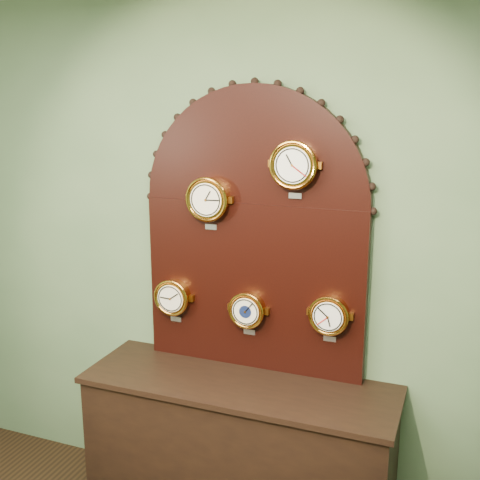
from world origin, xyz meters
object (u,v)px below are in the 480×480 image
at_px(display_board, 254,223).
at_px(barometer, 247,310).
at_px(hygrometer, 173,297).
at_px(tide_clock, 329,315).
at_px(shop_counter, 239,456).
at_px(arabic_clock, 294,165).
at_px(roman_clock, 208,199).

height_order(display_board, barometer, display_board).
relative_size(hygrometer, tide_clock, 1.00).
relative_size(shop_counter, arabic_clock, 5.51).
bearing_deg(display_board, roman_clock, -163.72).
bearing_deg(roman_clock, arabic_clock, -0.01).
xyz_separation_m(hygrometer, tide_clock, (0.88, 0.00, 0.01)).
bearing_deg(roman_clock, shop_counter, -33.80).
bearing_deg(display_board, hygrometer, -171.64).
xyz_separation_m(shop_counter, barometer, (-0.01, 0.15, 0.77)).
xyz_separation_m(roman_clock, arabic_clock, (0.46, -0.00, 0.20)).
xyz_separation_m(arabic_clock, hygrometer, (-0.68, 0.00, -0.76)).
height_order(arabic_clock, hygrometer, arabic_clock).
height_order(shop_counter, roman_clock, roman_clock).
bearing_deg(display_board, tide_clock, -8.79).
bearing_deg(shop_counter, arabic_clock, 33.86).
relative_size(shop_counter, hygrometer, 6.19).
distance_m(shop_counter, hygrometer, 0.92).
distance_m(shop_counter, roman_clock, 1.38).
distance_m(roman_clock, arabic_clock, 0.50).
bearing_deg(shop_counter, tide_clock, 19.81).
relative_size(shop_counter, display_board, 1.05).
bearing_deg(display_board, barometer, -98.56).
xyz_separation_m(display_board, roman_clock, (-0.23, -0.07, 0.12)).
height_order(shop_counter, display_board, display_board).
xyz_separation_m(display_board, hygrometer, (-0.45, -0.07, -0.44)).
xyz_separation_m(roman_clock, hygrometer, (-0.22, 0.00, -0.56)).
bearing_deg(arabic_clock, hygrometer, 179.93).
bearing_deg(shop_counter, hygrometer, 161.12).
xyz_separation_m(shop_counter, tide_clock, (0.43, 0.15, 0.80)).
height_order(arabic_clock, tide_clock, arabic_clock).
height_order(shop_counter, hygrometer, hygrometer).
bearing_deg(hygrometer, arabic_clock, -0.07).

